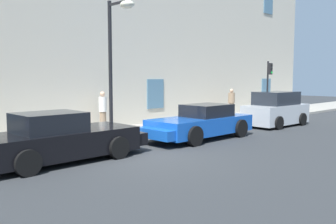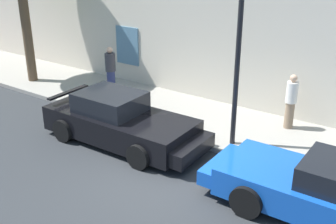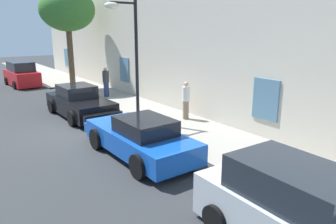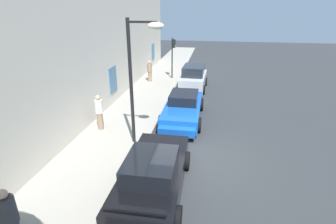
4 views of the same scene
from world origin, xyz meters
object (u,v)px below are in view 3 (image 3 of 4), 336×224
Objects in this scene: street_lamp at (126,39)px; pedestrian_admiring at (186,100)px; sportscar_red_lead at (81,104)px; hatchback_parked at (22,75)px; pedestrian_bystander at (106,82)px; tree_near_kerb at (67,10)px; hatchback_distant at (291,211)px; sportscar_yellow_flank at (137,137)px.

street_lamp is 2.99× the size of pedestrian_admiring.
hatchback_parked reaches higher than sportscar_red_lead.
tree_near_kerb is at bearing -169.10° from pedestrian_bystander.
sportscar_red_lead is 1.24× the size of hatchback_parked.
pedestrian_admiring is at bearing 153.87° from hatchback_distant.
pedestrian_admiring is (3.63, 3.46, 0.39)m from sportscar_red_lead.
hatchback_parked is 0.78× the size of street_lamp.
sportscar_red_lead is 11.43m from hatchback_distant.
street_lamp is (9.35, -0.91, -1.52)m from tree_near_kerb.
hatchback_parked is 1.05× the size of hatchback_distant.
sportscar_red_lead is at bearing 177.45° from sportscar_yellow_flank.
street_lamp is (-8.71, 1.43, 2.90)m from hatchback_distant.
tree_near_kerb is at bearing 169.71° from sportscar_yellow_flank.
sportscar_red_lead is at bearing -136.35° from pedestrian_admiring.
hatchback_distant is 2.22× the size of pedestrian_admiring.
sportscar_red_lead is 2.80× the size of pedestrian_bystander.
hatchback_parked is at bearing -179.63° from sportscar_yellow_flank.
sportscar_yellow_flank is at bearing -10.29° from tree_near_kerb.
tree_near_kerb reaches higher than sportscar_yellow_flank.
sportscar_yellow_flank is at bearing 178.95° from hatchback_distant.
pedestrian_admiring reaches higher than hatchback_parked.
hatchback_parked is (-10.76, -0.36, 0.17)m from sportscar_red_lead.
hatchback_parked is at bearing -173.93° from street_lamp.
sportscar_red_lead is 5.03m from pedestrian_admiring.
street_lamp is (-2.95, 1.32, 3.08)m from sportscar_yellow_flank.
street_lamp is at bearing -111.11° from pedestrian_admiring.
pedestrian_admiring reaches higher than sportscar_red_lead.
hatchback_distant is 9.29m from street_lamp.
pedestrian_bystander reaches higher than sportscar_red_lead.
pedestrian_bystander is (-2.94, 2.69, 0.41)m from sportscar_red_lead.
sportscar_red_lead is 0.97× the size of street_lamp.
sportscar_red_lead is at bearing -16.60° from tree_near_kerb.
sportscar_yellow_flank is at bearing 0.37° from hatchback_parked.
hatchback_parked is at bearing -180.00° from hatchback_distant.
street_lamp reaches higher than sportscar_red_lead.
street_lamp reaches higher than pedestrian_bystander.
hatchback_distant is (22.18, 0.00, 0.01)m from hatchback_parked.
street_lamp is at bearing -5.54° from tree_near_kerb.
pedestrian_admiring is at bearing 6.69° from pedestrian_bystander.
hatchback_distant is 18.74m from tree_near_kerb.
hatchback_distant is at bearing 0.00° from hatchback_parked.
pedestrian_admiring is (10.27, 1.48, -4.20)m from tree_near_kerb.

